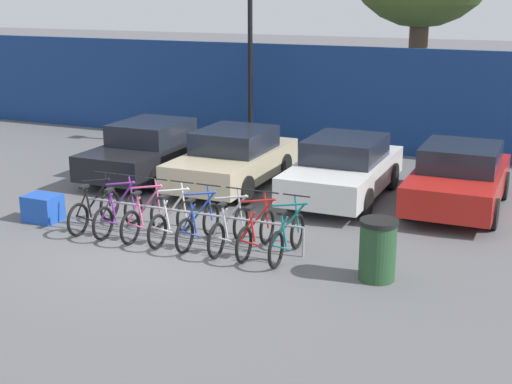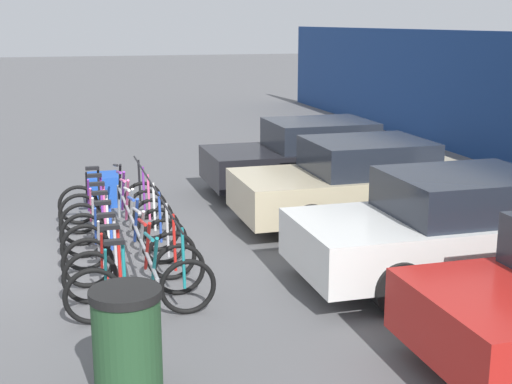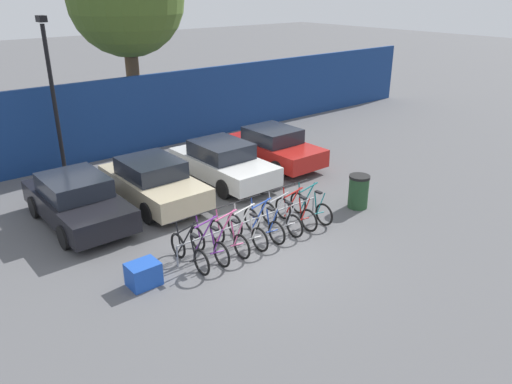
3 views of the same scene
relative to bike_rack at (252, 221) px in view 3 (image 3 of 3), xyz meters
The scene contains 18 objects.
ground_plane 0.89m from the bike_rack, 114.58° to the right, with size 120.00×120.00×0.00m, color #59595B.
hoarding_wall 8.89m from the bike_rack, 92.00° to the left, with size 36.00×0.16×3.04m, color navy.
bike_rack is the anchor object (origin of this frame).
bicycle_black 2.07m from the bike_rack, behind, with size 0.68×1.71×1.05m.
bicycle_purple 1.50m from the bike_rack, behind, with size 0.68×1.71×1.05m.
bicycle_pink 0.90m from the bike_rack, behind, with size 0.68×1.71×1.05m.
bicycle_white 0.35m from the bike_rack, 152.92° to the right, with size 0.68×1.71×1.05m.
bicycle_blue 0.34m from the bike_rack, 27.73° to the right, with size 0.68×1.71×1.05m.
bicycle_silver 0.94m from the bike_rack, ahead, with size 0.68×1.71×1.05m.
bicycle_red 1.47m from the bike_rack, ahead, with size 0.68×1.71×1.05m.
bicycle_teal 2.07m from the bike_rack, ahead, with size 0.68×1.71×1.05m.
car_black 5.04m from the bike_rack, 129.70° to the left, with size 1.91×4.20×1.40m.
car_beige 3.91m from the bike_rack, 102.64° to the left, with size 1.91×4.09×1.40m.
car_white 4.34m from the bike_rack, 64.40° to the left, with size 1.91×4.16×1.40m.
car_red 6.03m from the bike_rack, 43.30° to the left, with size 1.91×3.98×1.40m.
lamp_post 8.52m from the bike_rack, 105.67° to the left, with size 0.24×0.44×5.42m.
trash_bin 3.80m from the bike_rack, ahead, with size 0.63×0.63×1.03m.
cargo_crate 3.33m from the bike_rack, behind, with size 0.70×0.56×0.55m, color blue.
Camera 3 is at (-7.18, -8.61, 6.32)m, focal length 35.00 mm.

